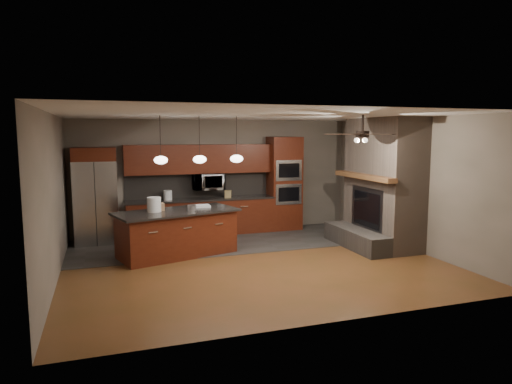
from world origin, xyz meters
name	(u,v)px	position (x,y,z in m)	size (l,w,h in m)	color
ground	(255,262)	(0.00, 0.00, 0.00)	(7.00, 7.00, 0.00)	brown
ceiling	(255,115)	(0.00, 0.00, 2.80)	(7.00, 6.00, 0.02)	white
back_wall	(217,176)	(0.00, 3.00, 1.40)	(7.00, 0.02, 2.80)	gray
right_wall	(410,184)	(3.50, 0.00, 1.40)	(0.02, 6.00, 2.80)	gray
left_wall	(53,198)	(-3.50, 0.00, 1.40)	(0.02, 6.00, 2.80)	gray
slate_tile_patch	(230,241)	(0.00, 1.80, 0.01)	(7.00, 2.40, 0.01)	#312E2C
fireplace_column	(381,187)	(3.04, 0.40, 1.30)	(1.30, 2.10, 2.80)	#756253
back_cabinetry	(201,198)	(-0.48, 2.74, 0.89)	(3.59, 0.64, 2.20)	#541E0F
oven_tower	(284,183)	(1.70, 2.69, 1.19)	(0.80, 0.63, 2.38)	#541E0F
microwave	(208,182)	(-0.27, 2.75, 1.30)	(0.73, 0.41, 0.50)	silver
refrigerator	(95,196)	(-2.88, 2.62, 1.08)	(0.93, 0.75, 2.16)	silver
kitchen_island	(177,233)	(-1.33, 1.00, 0.46)	(2.63, 1.71, 0.92)	#541E0F
white_bucket	(154,205)	(-1.77, 1.00, 1.07)	(0.27, 0.27, 0.29)	silver
paint_can	(192,208)	(-1.04, 0.90, 0.98)	(0.17, 0.17, 0.12)	#B8B8BD
paint_tray	(200,206)	(-0.80, 1.29, 0.94)	(0.43, 0.30, 0.04)	silver
cardboard_box	(158,207)	(-1.68, 1.11, 1.00)	(0.24, 0.17, 0.15)	#8B6647
counter_bucket	(168,195)	(-1.27, 2.70, 1.01)	(0.20, 0.20, 0.23)	white
counter_box	(228,194)	(0.19, 2.65, 0.99)	(0.16, 0.12, 0.18)	#9D8351
pendant_left	(161,160)	(-1.65, 0.70, 1.96)	(0.26, 0.26, 0.92)	black
pendant_center	(200,159)	(-0.90, 0.70, 1.96)	(0.26, 0.26, 0.92)	black
pendant_right	(237,158)	(-0.15, 0.70, 1.96)	(0.26, 0.26, 0.92)	black
ceiling_fan	(362,134)	(1.80, -0.80, 2.46)	(1.27, 1.33, 0.41)	black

